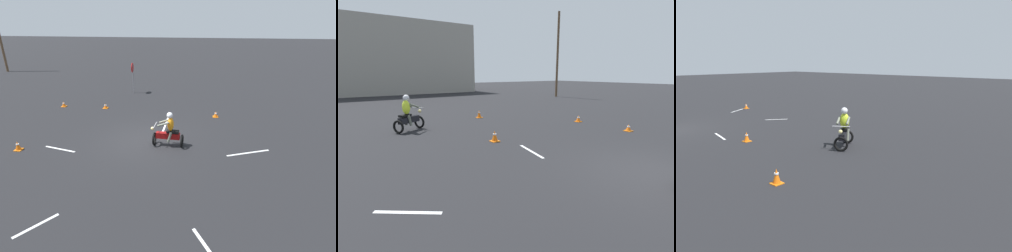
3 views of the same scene
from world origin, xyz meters
TOP-DOWN VIEW (x-y plane):
  - motorcycle_rider_background at (-3.80, 9.29)m, footprint 1.51×1.23m
  - traffic_cone_near_left at (0.59, 10.53)m, footprint 0.32×0.32m
  - traffic_cone_mid_left at (-1.64, 5.43)m, footprint 0.32×0.32m
  - traffic_cone_far_center at (-7.15, -3.36)m, footprint 0.32×0.32m
  - lane_stripe_n at (-1.34, 3.62)m, footprint 0.46×1.60m
  - lane_stripe_nw at (-5.87, 1.99)m, footprint 1.11×0.88m
  - lane_stripe_sw at (-6.17, -2.98)m, footprint 1.47×0.92m

SIDE VIEW (x-z plane):
  - lane_stripe_n at x=-1.34m, z-range 0.00..0.01m
  - lane_stripe_nw at x=-5.87m, z-range 0.00..0.01m
  - lane_stripe_sw at x=-6.17m, z-range 0.00..0.01m
  - traffic_cone_far_center at x=-7.15m, z-range -0.01..0.37m
  - traffic_cone_mid_left at x=-1.64m, z-range -0.01..0.42m
  - traffic_cone_near_left at x=0.59m, z-range -0.01..0.46m
  - motorcycle_rider_background at x=-3.80m, z-range -0.10..1.56m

